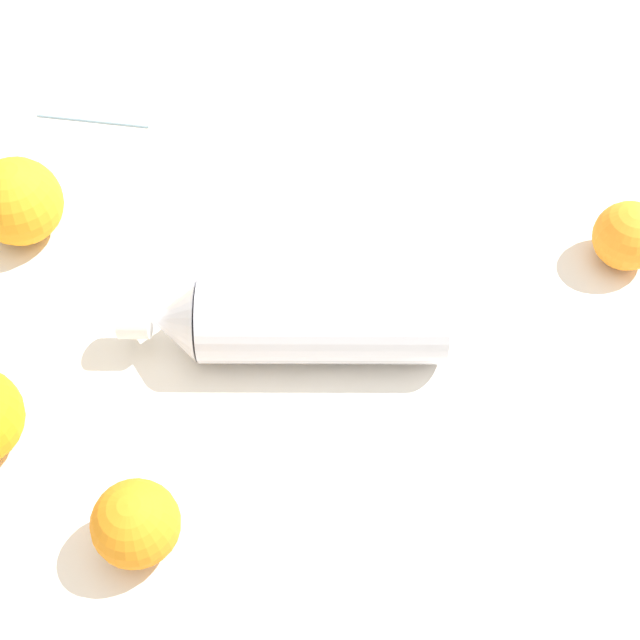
{
  "coord_description": "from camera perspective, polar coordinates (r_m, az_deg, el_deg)",
  "views": [
    {
      "loc": [
        -0.36,
        -0.25,
        0.67
      ],
      "look_at": [
        0.02,
        0.0,
        0.04
      ],
      "focal_mm": 51.43,
      "sensor_mm": 36.0,
      "label": 1
    }
  ],
  "objects": [
    {
      "name": "orange_2",
      "position": [
        0.71,
        -11.39,
        -12.32
      ],
      "size": [
        0.07,
        0.07,
        0.07
      ],
      "primitive_type": "sphere",
      "color": "orange",
      "rests_on": "ground_plane"
    },
    {
      "name": "folded_napkin",
      "position": [
        1.1,
        -12.64,
        15.0
      ],
      "size": [
        0.21,
        0.18,
        0.01
      ],
      "primitive_type": "cube",
      "rotation": [
        0.0,
        0.0,
        0.43
      ],
      "color": "#99BFD8",
      "rests_on": "ground_plane"
    },
    {
      "name": "ground_plane",
      "position": [
        0.8,
        -0.78,
        -2.73
      ],
      "size": [
        2.4,
        2.4,
        0.0
      ],
      "primitive_type": "plane",
      "color": "silver"
    },
    {
      "name": "orange_3",
      "position": [
        0.9,
        18.62,
        4.98
      ],
      "size": [
        0.06,
        0.06,
        0.06
      ],
      "primitive_type": "sphere",
      "color": "orange",
      "rests_on": "ground_plane"
    },
    {
      "name": "water_bottle",
      "position": [
        0.78,
        -1.71,
        0.0
      ],
      "size": [
        0.2,
        0.26,
        0.07
      ],
      "rotation": [
        0.0,
        0.0,
        2.15
      ],
      "color": "silver",
      "rests_on": "ground_plane"
    },
    {
      "name": "orange_1",
      "position": [
        0.91,
        -18.28,
        7.02
      ],
      "size": [
        0.08,
        0.08,
        0.08
      ],
      "primitive_type": "sphere",
      "color": "orange",
      "rests_on": "ground_plane"
    }
  ]
}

